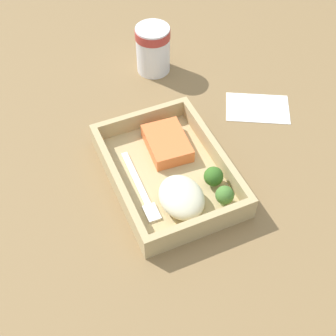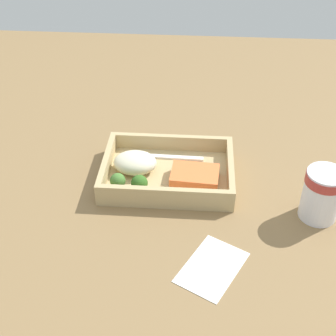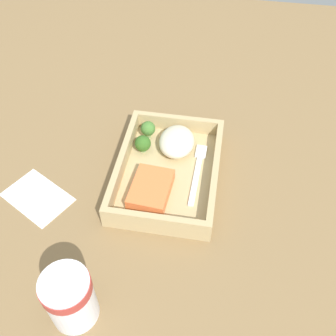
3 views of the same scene
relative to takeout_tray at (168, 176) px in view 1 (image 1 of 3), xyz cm
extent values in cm
cube|color=olive|center=(0.00, 0.00, -1.60)|extent=(160.00, 160.00, 2.00)
cube|color=tan|center=(0.00, 0.00, 0.00)|extent=(27.10, 19.58, 1.20)
cube|color=tan|center=(0.00, -9.19, 2.36)|extent=(27.10, 1.20, 3.52)
cube|color=tan|center=(0.00, 9.19, 2.36)|extent=(27.10, 1.20, 3.52)
cube|color=tan|center=(-12.95, 0.00, 2.36)|extent=(1.20, 17.18, 3.52)
cube|color=tan|center=(12.95, 0.00, 2.36)|extent=(1.20, 17.18, 3.52)
cube|color=orange|center=(-5.65, 2.28, 1.90)|extent=(10.17, 7.73, 2.59)
ellipsoid|color=beige|center=(6.99, -0.65, 2.64)|extent=(9.11, 7.25, 4.09)
cylinder|color=#80A266|center=(5.25, 6.13, 1.19)|extent=(1.28, 1.28, 1.18)
sphere|color=#336220|center=(5.25, 6.13, 2.71)|extent=(3.37, 3.37, 3.37)
cylinder|color=#759859|center=(9.61, 5.92, 1.32)|extent=(1.19, 1.19, 1.44)
sphere|color=#45752F|center=(9.61, 5.92, 2.90)|extent=(3.12, 3.12, 3.12)
cube|color=white|center=(-1.19, -5.64, 0.82)|extent=(12.42, 1.41, 0.44)
cube|color=white|center=(6.71, -5.84, 0.82)|extent=(3.45, 2.28, 0.44)
cylinder|color=white|center=(-29.38, 9.41, 4.59)|extent=(7.15, 7.15, 10.37)
cylinder|color=#B23833|center=(-29.38, 9.41, 8.44)|extent=(7.36, 7.36, 1.87)
cube|color=white|center=(-9.27, 23.91, -0.48)|extent=(13.42, 15.13, 0.24)
camera|label=1|loc=(47.70, -20.90, 64.30)|focal=50.00mm
camera|label=2|loc=(-5.62, 77.40, 61.28)|focal=50.00mm
camera|label=3|loc=(-50.07, -8.48, 59.78)|focal=42.00mm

